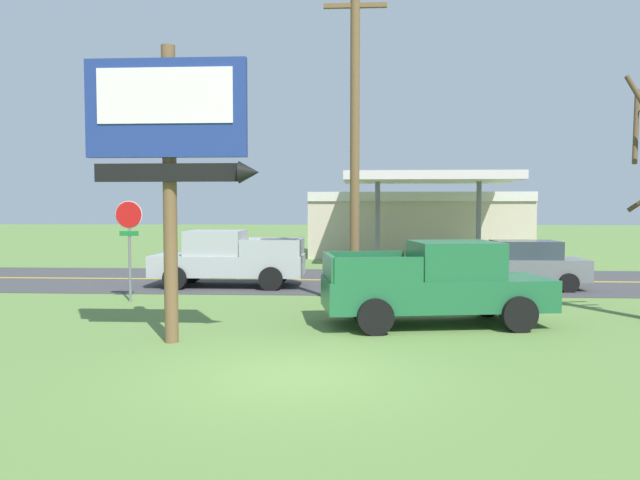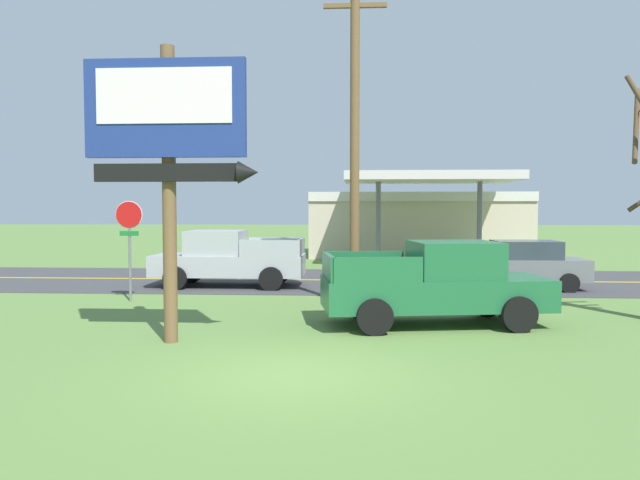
{
  "view_description": "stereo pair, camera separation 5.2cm",
  "coord_description": "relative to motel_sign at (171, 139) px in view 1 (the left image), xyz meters",
  "views": [
    {
      "loc": [
        1.04,
        -9.75,
        2.74
      ],
      "look_at": [
        0.0,
        8.0,
        1.8
      ],
      "focal_mm": 33.98,
      "sensor_mm": 36.0,
      "label": 1
    },
    {
      "loc": [
        1.1,
        -9.75,
        2.74
      ],
      "look_at": [
        0.0,
        8.0,
        1.8
      ],
      "focal_mm": 33.98,
      "sensor_mm": 36.0,
      "label": 2
    }
  ],
  "objects": [
    {
      "name": "ground_plane",
      "position": [
        2.63,
        -2.16,
        -4.12
      ],
      "size": [
        180.0,
        180.0,
        0.0
      ],
      "primitive_type": "plane",
      "color": "#5B7F3D"
    },
    {
      "name": "road_asphalt",
      "position": [
        2.63,
        10.84,
        -4.11
      ],
      "size": [
        140.0,
        8.0,
        0.02
      ],
      "primitive_type": "cube",
      "color": "#3D3D3F",
      "rests_on": "ground"
    },
    {
      "name": "road_centre_line",
      "position": [
        2.63,
        10.84,
        -4.1
      ],
      "size": [
        126.0,
        0.2,
        0.01
      ],
      "primitive_type": "cube",
      "color": "gold",
      "rests_on": "road_asphalt"
    },
    {
      "name": "motel_sign",
      "position": [
        0.0,
        0.0,
        0.0
      ],
      "size": [
        3.46,
        0.54,
        5.98
      ],
      "color": "brown",
      "rests_on": "ground"
    },
    {
      "name": "stop_sign",
      "position": [
        -2.93,
        5.37,
        -2.09
      ],
      "size": [
        0.8,
        0.08,
        2.95
      ],
      "color": "slate",
      "rests_on": "ground"
    },
    {
      "name": "utility_pole",
      "position": [
        3.65,
        4.92,
        0.97
      ],
      "size": [
        1.92,
        0.26,
        9.55
      ],
      "color": "brown",
      "rests_on": "ground"
    },
    {
      "name": "gas_station",
      "position": [
        7.13,
        22.9,
        -2.17
      ],
      "size": [
        12.0,
        11.5,
        4.4
      ],
      "color": "beige",
      "rests_on": "ground"
    },
    {
      "name": "pickup_green_parked_on_lawn",
      "position": [
        5.61,
        2.31,
        -3.16
      ],
      "size": [
        5.44,
        2.84,
        1.96
      ],
      "color": "#1E6038",
      "rests_on": "ground"
    },
    {
      "name": "pickup_silver_on_road",
      "position": [
        -0.8,
        8.84,
        -3.16
      ],
      "size": [
        5.2,
        2.24,
        1.96
      ],
      "color": "#A8AAAF",
      "rests_on": "ground"
    },
    {
      "name": "car_grey_mid_lane",
      "position": [
        9.29,
        8.84,
        -3.29
      ],
      "size": [
        4.2,
        2.0,
        1.64
      ],
      "color": "slate",
      "rests_on": "ground"
    }
  ]
}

